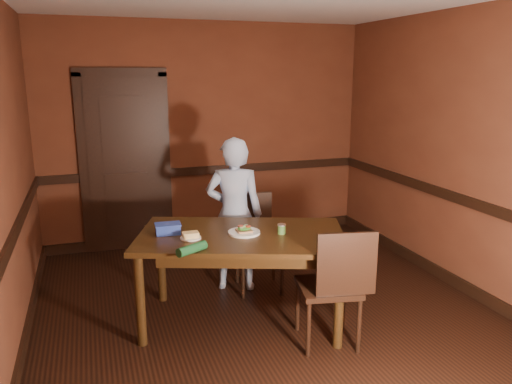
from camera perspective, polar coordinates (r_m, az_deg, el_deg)
floor at (r=4.55m, az=1.45°, el=-13.98°), size 4.00×4.50×0.01m
wall_back at (r=6.24m, az=-5.62°, el=6.58°), size 4.00×0.02×2.70m
wall_front at (r=2.20m, az=22.34°, el=-7.48°), size 4.00×0.02×2.70m
wall_left at (r=3.90m, az=-27.18°, el=0.93°), size 0.02×4.50×2.70m
wall_right at (r=5.14m, az=23.06°, el=4.06°), size 0.02×4.50×2.70m
dado_back at (r=6.29m, az=-5.50°, el=2.49°), size 4.00×0.03×0.10m
dado_left at (r=4.01m, az=-26.28°, el=-5.33°), size 0.03×4.50×0.10m
dado_right at (r=5.21m, az=22.48°, el=-0.82°), size 0.03×4.50×0.10m
baseboard_back at (r=6.51m, az=-5.33°, el=-4.79°), size 4.00×0.03×0.12m
baseboard_left at (r=4.34m, az=-25.08°, el=-15.90°), size 0.03×4.50×0.12m
baseboard_right at (r=5.47m, az=21.68°, el=-9.38°), size 0.03×4.50×0.12m
door at (r=6.10m, az=-14.70°, el=3.58°), size 1.05×0.07×2.20m
dining_table at (r=4.29m, az=-1.64°, el=-9.83°), size 1.92×1.48×0.80m
chair_far at (r=4.89m, az=0.34°, el=-5.95°), size 0.50×0.50×0.94m
chair_near at (r=4.00m, az=8.24°, el=-10.44°), size 0.53×0.53×0.97m
person at (r=4.85m, az=-2.49°, el=-2.59°), size 0.64×0.53×1.51m
sandwich_plate at (r=4.15m, az=-1.37°, el=-4.51°), size 0.27×0.27×0.07m
sauce_jar at (r=4.14m, az=2.95°, el=-4.23°), size 0.07×0.07×0.08m
cheese_saucer at (r=4.06m, az=-7.48°, el=-5.01°), size 0.17×0.17×0.05m
food_tub at (r=4.20m, az=-10.03°, el=-4.15°), size 0.22×0.15×0.09m
wrapped_veg at (r=3.73m, az=-7.34°, el=-6.46°), size 0.25×0.19×0.07m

